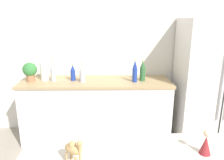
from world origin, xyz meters
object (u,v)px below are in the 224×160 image
at_px(refrigerator, 213,83).
at_px(back_bottle_1, 143,71).
at_px(potted_plant, 30,71).
at_px(wise_man_figurine_blue, 206,144).
at_px(back_bottle_2, 82,73).
at_px(camel_figurine, 73,149).
at_px(paper_towel_roll, 44,71).
at_px(back_bottle_3, 135,71).
at_px(back_bottle_0, 73,73).
at_px(back_bottle_4, 53,72).

xyz_separation_m(refrigerator, back_bottle_1, (-0.98, 0.04, 0.16)).
xyz_separation_m(potted_plant, wise_man_figurine_blue, (1.66, -1.84, 0.00)).
height_order(back_bottle_2, camel_figurine, back_bottle_2).
height_order(paper_towel_roll, camel_figurine, paper_towel_roll).
height_order(potted_plant, back_bottle_2, potted_plant).
xyz_separation_m(potted_plant, back_bottle_3, (1.45, -0.05, 0.00)).
bearing_deg(back_bottle_3, camel_figurine, -106.13).
relative_size(back_bottle_1, back_bottle_2, 1.15).
xyz_separation_m(paper_towel_roll, back_bottle_0, (0.40, -0.01, -0.02)).
bearing_deg(back_bottle_0, wise_man_figurine_blue, -60.07).
bearing_deg(back_bottle_3, back_bottle_1, 26.71).
bearing_deg(wise_man_figurine_blue, potted_plant, 132.14).
xyz_separation_m(paper_towel_roll, camel_figurine, (0.72, -1.96, 0.05)).
bearing_deg(back_bottle_4, camel_figurine, -72.86).
bearing_deg(paper_towel_roll, potted_plant, -167.92).
distance_m(potted_plant, back_bottle_3, 1.45).
relative_size(back_bottle_3, camel_figurine, 1.95).
height_order(potted_plant, back_bottle_3, back_bottle_3).
bearing_deg(potted_plant, paper_towel_roll, 12.08).
distance_m(back_bottle_2, camel_figurine, 1.87).
relative_size(back_bottle_2, back_bottle_3, 0.83).
bearing_deg(potted_plant, back_bottle_4, -2.29).
height_order(back_bottle_1, camel_figurine, back_bottle_1).
bearing_deg(refrigerator, wise_man_figurine_blue, -116.12).
distance_m(paper_towel_roll, back_bottle_2, 0.55).
height_order(back_bottle_1, back_bottle_2, back_bottle_1).
distance_m(back_bottle_1, back_bottle_3, 0.13).
distance_m(camel_figurine, wise_man_figurine_blue, 0.76).
bearing_deg(camel_figurine, back_bottle_0, 99.37).
bearing_deg(camel_figurine, back_bottle_1, 71.20).
distance_m(refrigerator, back_bottle_4, 2.23).
distance_m(paper_towel_roll, back_bottle_3, 1.26).
bearing_deg(back_bottle_1, back_bottle_0, 178.52).
bearing_deg(refrigerator, paper_towel_roll, 178.25).
height_order(potted_plant, wise_man_figurine_blue, potted_plant).
xyz_separation_m(refrigerator, paper_towel_roll, (-2.36, 0.07, 0.15)).
height_order(refrigerator, paper_towel_roll, refrigerator).
distance_m(back_bottle_1, back_bottle_2, 0.84).
xyz_separation_m(refrigerator, camel_figurine, (-1.64, -1.89, 0.20)).
bearing_deg(wise_man_figurine_blue, back_bottle_0, 119.93).
relative_size(potted_plant, wise_man_figurine_blue, 1.69).
relative_size(refrigerator, wise_man_figurine_blue, 11.31).
height_order(paper_towel_roll, back_bottle_3, back_bottle_3).
distance_m(paper_towel_roll, wise_man_figurine_blue, 2.39).
height_order(refrigerator, back_bottle_3, refrigerator).
bearing_deg(refrigerator, back_bottle_4, 179.51).
bearing_deg(camel_figurine, paper_towel_roll, 110.22).
bearing_deg(paper_towel_roll, back_bottle_1, -1.48).
bearing_deg(back_bottle_0, back_bottle_1, -1.48).
height_order(back_bottle_1, back_bottle_4, back_bottle_1).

